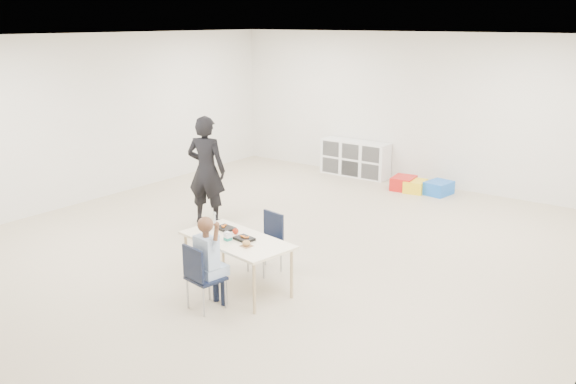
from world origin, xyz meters
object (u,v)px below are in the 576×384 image
Objects in this scene: chair_near at (206,276)px; adult at (206,170)px; cubby_shelf at (355,158)px; child at (205,258)px; table at (237,264)px.

adult is (-1.99, 2.11, 0.46)m from chair_near.
cubby_shelf is at bearing -112.78° from adult.
child is (0.00, 0.00, 0.21)m from chair_near.
adult is (-0.32, -3.88, 0.48)m from cubby_shelf.
table is at bearing 105.12° from child.
adult is at bearing 150.85° from table.
child is at bearing -74.88° from table.
table is at bearing 105.12° from chair_near.
cubby_shelf is (-1.61, 5.42, 0.04)m from table.
adult reaches higher than table.
table is 1.02× the size of cubby_shelf.
cubby_shelf is (-1.67, 5.99, -0.23)m from child.
table is 5.65m from cubby_shelf.
child is 6.22m from cubby_shelf.
chair_near is at bearing -74.46° from cubby_shelf.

